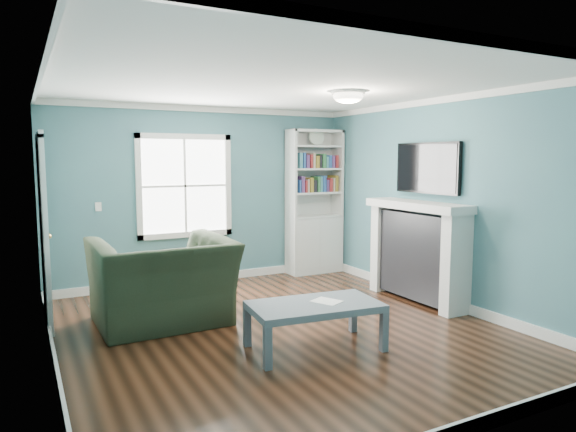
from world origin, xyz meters
name	(u,v)px	position (x,y,z in m)	size (l,w,h in m)	color
floor	(281,330)	(0.00, 0.00, 0.00)	(5.00, 5.00, 0.00)	black
room_walls	(281,184)	(0.00, 0.00, 1.58)	(5.00, 5.00, 5.00)	#406B7A
trim	(281,216)	(0.00, 0.00, 1.24)	(4.50, 5.00, 2.60)	white
window	(185,186)	(-0.30, 2.49, 1.45)	(1.40, 0.06, 1.50)	white
bookshelf	(314,216)	(1.77, 2.30, 0.92)	(0.90, 0.35, 2.31)	silver
fireplace	(418,253)	(2.08, 0.20, 0.64)	(0.44, 1.58, 1.30)	black
tv	(427,168)	(2.20, 0.20, 1.72)	(0.06, 1.10, 0.65)	black
door	(43,229)	(-2.22, 1.40, 1.07)	(0.12, 0.98, 2.17)	silver
ceiling_fixture	(348,96)	(0.90, 0.10, 2.55)	(0.38, 0.38, 0.15)	white
light_switch	(98,207)	(-1.50, 2.48, 1.20)	(0.08, 0.01, 0.12)	white
recliner	(162,267)	(-1.07, 0.82, 0.64)	(1.47, 0.95, 1.28)	#232E1D
coffee_table	(315,309)	(0.04, -0.64, 0.40)	(1.32, 0.81, 0.45)	#505760
paper_sheet	(327,301)	(0.17, -0.64, 0.46)	(0.21, 0.27, 0.00)	white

